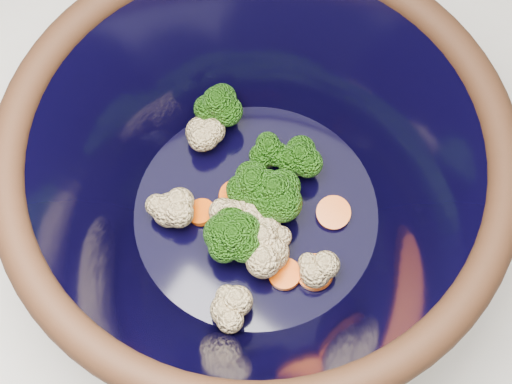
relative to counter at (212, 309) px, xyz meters
The scene contains 4 objects.
ground 0.45m from the counter, ahead, with size 3.00×3.00×0.00m, color #9E7A54.
counter is the anchor object (origin of this frame).
mixing_bowl 0.55m from the counter, ahead, with size 0.41×0.41×0.17m.
vegetable_pile 0.52m from the counter, ahead, with size 0.19×0.18×0.06m.
Camera 1 is at (0.23, -0.19, 1.51)m, focal length 50.00 mm.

